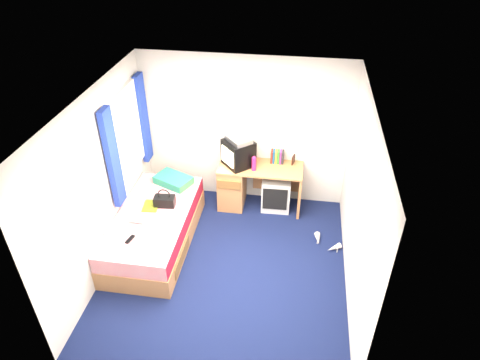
# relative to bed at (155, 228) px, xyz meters

# --- Properties ---
(ground) EXTENTS (3.40, 3.40, 0.00)m
(ground) POSITION_rel_bed_xyz_m (1.10, -0.32, -0.27)
(ground) COLOR #0C1438
(ground) RESTS_ON ground
(room_shell) EXTENTS (3.40, 3.40, 3.40)m
(room_shell) POSITION_rel_bed_xyz_m (1.10, -0.32, 1.18)
(room_shell) COLOR white
(room_shell) RESTS_ON ground
(bed) EXTENTS (1.01, 2.00, 0.54)m
(bed) POSITION_rel_bed_xyz_m (0.00, 0.00, 0.00)
(bed) COLOR #BD814E
(bed) RESTS_ON ground
(pillow) EXTENTS (0.64, 0.54, 0.12)m
(pillow) POSITION_rel_bed_xyz_m (0.09, 0.76, 0.33)
(pillow) COLOR #166C93
(pillow) RESTS_ON bed
(desk) EXTENTS (1.30, 0.55, 0.75)m
(desk) POSITION_rel_bed_xyz_m (1.12, 1.12, 0.14)
(desk) COLOR #BD814E
(desk) RESTS_ON ground
(storage_cube) EXTENTS (0.46, 0.46, 0.56)m
(storage_cube) POSITION_rel_bed_xyz_m (1.65, 1.13, 0.01)
(storage_cube) COLOR silver
(storage_cube) RESTS_ON ground
(crt_tv) EXTENTS (0.56, 0.56, 0.41)m
(crt_tv) POSITION_rel_bed_xyz_m (1.04, 1.12, 0.69)
(crt_tv) COLOR black
(crt_tv) RESTS_ON desk
(vcr) EXTENTS (0.47, 0.48, 0.07)m
(vcr) POSITION_rel_bed_xyz_m (1.04, 1.12, 0.93)
(vcr) COLOR #BCBCBF
(vcr) RESTS_ON crt_tv
(book_row) EXTENTS (0.20, 0.13, 0.20)m
(book_row) POSITION_rel_bed_xyz_m (1.63, 1.28, 0.58)
(book_row) COLOR maroon
(book_row) RESTS_ON desk
(picture_frame) EXTENTS (0.05, 0.12, 0.14)m
(picture_frame) POSITION_rel_bed_xyz_m (1.88, 1.28, 0.55)
(picture_frame) COLOR black
(picture_frame) RESTS_ON desk
(pink_water_bottle) EXTENTS (0.08, 0.08, 0.21)m
(pink_water_bottle) POSITION_rel_bed_xyz_m (1.30, 1.00, 0.59)
(pink_water_bottle) COLOR #E11F62
(pink_water_bottle) RESTS_ON desk
(aerosol_can) EXTENTS (0.06, 0.06, 0.18)m
(aerosol_can) POSITION_rel_bed_xyz_m (1.28, 1.11, 0.57)
(aerosol_can) COLOR silver
(aerosol_can) RESTS_ON desk
(handbag) EXTENTS (0.30, 0.19, 0.28)m
(handbag) POSITION_rel_bed_xyz_m (0.12, 0.21, 0.35)
(handbag) COLOR black
(handbag) RESTS_ON bed
(towel) EXTENTS (0.29, 0.26, 0.09)m
(towel) POSITION_rel_bed_xyz_m (0.29, -0.20, 0.32)
(towel) COLOR silver
(towel) RESTS_ON bed
(magazine) EXTENTS (0.24, 0.30, 0.01)m
(magazine) POSITION_rel_bed_xyz_m (-0.07, 0.15, 0.28)
(magazine) COLOR #D0E819
(magazine) RESTS_ON bed
(water_bottle) EXTENTS (0.20, 0.08, 0.07)m
(water_bottle) POSITION_rel_bed_xyz_m (-0.14, -0.22, 0.31)
(water_bottle) COLOR silver
(water_bottle) RESTS_ON bed
(colour_swatch_fan) EXTENTS (0.23, 0.09, 0.01)m
(colour_swatch_fan) POSITION_rel_bed_xyz_m (0.05, -0.57, 0.28)
(colour_swatch_fan) COLOR gold
(colour_swatch_fan) RESTS_ON bed
(remote_control) EXTENTS (0.09, 0.17, 0.02)m
(remote_control) POSITION_rel_bed_xyz_m (-0.11, -0.57, 0.28)
(remote_control) COLOR black
(remote_control) RESTS_ON bed
(window_assembly) EXTENTS (0.11, 1.42, 1.40)m
(window_assembly) POSITION_rel_bed_xyz_m (-0.45, 0.58, 1.15)
(window_assembly) COLOR silver
(window_assembly) RESTS_ON room_shell
(white_heels) EXTENTS (0.40, 0.37, 0.09)m
(white_heels) POSITION_rel_bed_xyz_m (2.45, 0.30, -0.23)
(white_heels) COLOR silver
(white_heels) RESTS_ON ground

